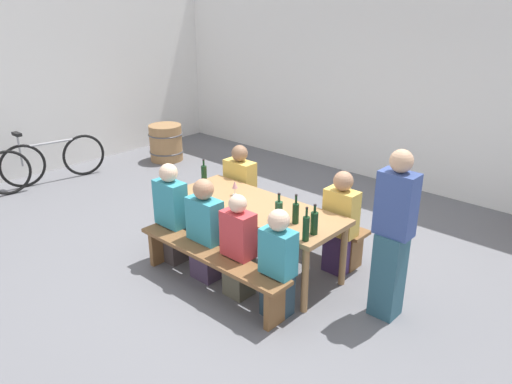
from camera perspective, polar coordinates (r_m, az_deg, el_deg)
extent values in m
plane|color=slate|center=(5.64, 0.00, -8.51)|extent=(24.00, 24.00, 0.00)
cube|color=white|center=(7.97, 17.88, 11.79)|extent=(14.00, 0.20, 3.20)
cube|color=white|center=(9.08, -24.39, 12.05)|extent=(0.20, 7.51, 3.20)
cube|color=#9E7247|center=(5.31, 0.00, -1.75)|extent=(2.02, 0.78, 0.05)
cylinder|color=#9E7247|center=(5.89, -8.90, -3.58)|extent=(0.07, 0.07, 0.70)
cylinder|color=#9E7247|center=(4.74, 5.72, -10.14)|extent=(0.07, 0.07, 0.70)
cylinder|color=#9E7247|center=(6.28, -4.25, -1.70)|extent=(0.07, 0.07, 0.70)
cylinder|color=#9E7247|center=(5.22, 10.12, -7.19)|extent=(0.07, 0.07, 0.70)
cube|color=brown|center=(5.01, -5.37, -7.18)|extent=(1.92, 0.30, 0.04)
cube|color=brown|center=(5.71, -11.18, -6.23)|extent=(0.06, 0.24, 0.41)
cube|color=brown|center=(4.62, 2.18, -13.15)|extent=(0.06, 0.24, 0.41)
cube|color=brown|center=(5.92, 4.51, -2.38)|extent=(1.92, 0.30, 0.04)
cube|color=brown|center=(6.52, -1.50, -2.10)|extent=(0.06, 0.24, 0.41)
cube|color=brown|center=(5.59, 11.43, -6.89)|extent=(0.06, 0.24, 0.41)
cylinder|color=#143319|center=(4.52, 5.84, -4.28)|extent=(0.06, 0.06, 0.24)
cylinder|color=#143319|center=(4.46, 5.91, -2.42)|extent=(0.02, 0.02, 0.09)
cylinder|color=black|center=(4.44, 5.94, -1.84)|extent=(0.03, 0.03, 0.01)
cylinder|color=#143319|center=(5.91, -6.06, 2.01)|extent=(0.07, 0.07, 0.22)
cylinder|color=#143319|center=(5.86, -6.12, 3.35)|extent=(0.02, 0.02, 0.07)
cylinder|color=black|center=(5.85, -6.13, 3.74)|extent=(0.03, 0.03, 0.01)
cylinder|color=#143319|center=(4.66, 6.79, -3.64)|extent=(0.07, 0.07, 0.22)
cylinder|color=#143319|center=(4.60, 6.87, -1.99)|extent=(0.03, 0.03, 0.07)
cylinder|color=black|center=(4.58, 6.89, -1.51)|extent=(0.03, 0.03, 0.01)
cylinder|color=#234C2D|center=(4.89, 2.66, -2.29)|extent=(0.08, 0.08, 0.21)
cylinder|color=#234C2D|center=(4.83, 2.69, -0.73)|extent=(0.03, 0.03, 0.08)
cylinder|color=black|center=(4.82, 2.70, -0.22)|extent=(0.03, 0.03, 0.01)
cylinder|color=#143319|center=(4.86, 4.63, -2.52)|extent=(0.07, 0.07, 0.21)
cylinder|color=#143319|center=(4.80, 4.69, -0.91)|extent=(0.02, 0.02, 0.09)
cylinder|color=black|center=(4.78, 4.70, -0.36)|extent=(0.03, 0.03, 0.01)
cylinder|color=silver|center=(5.56, -2.46, -0.33)|extent=(0.06, 0.06, 0.01)
cylinder|color=silver|center=(5.55, -2.47, 0.08)|extent=(0.01, 0.01, 0.08)
cone|color=#D18C93|center=(5.52, -2.48, 0.87)|extent=(0.06, 0.06, 0.08)
cylinder|color=silver|center=(5.04, 2.79, -2.81)|extent=(0.06, 0.06, 0.01)
cylinder|color=silver|center=(5.02, 2.80, -2.38)|extent=(0.01, 0.01, 0.08)
cone|color=beige|center=(4.98, 2.82, -1.48)|extent=(0.07, 0.07, 0.09)
cube|color=#403634|center=(5.73, -9.60, -5.76)|extent=(0.28, 0.24, 0.45)
cube|color=teal|center=(5.53, -9.91, -1.31)|extent=(0.38, 0.20, 0.52)
sphere|color=beige|center=(5.40, -10.16, 2.22)|extent=(0.20, 0.20, 0.20)
cube|color=#43324B|center=(5.35, -5.79, -7.71)|extent=(0.29, 0.24, 0.45)
cube|color=teal|center=(5.14, -5.99, -3.24)|extent=(0.39, 0.20, 0.47)
sphere|color=#A87A5B|center=(5.00, -6.14, 0.33)|extent=(0.22, 0.22, 0.22)
cube|color=brown|center=(5.04, -2.01, -9.59)|extent=(0.25, 0.24, 0.45)
cube|color=#C6383D|center=(4.82, -2.08, -4.92)|extent=(0.33, 0.20, 0.47)
sphere|color=beige|center=(4.68, -2.14, -1.36)|extent=(0.18, 0.18, 0.18)
cube|color=#263A47|center=(4.75, 2.50, -11.75)|extent=(0.24, 0.24, 0.45)
cube|color=teal|center=(4.52, 2.59, -7.01)|extent=(0.32, 0.20, 0.45)
sphere|color=beige|center=(4.37, 2.66, -3.29)|extent=(0.20, 0.20, 0.20)
cube|color=navy|center=(6.36, -1.83, -2.57)|extent=(0.31, 0.24, 0.45)
cube|color=gold|center=(6.18, -1.88, 1.42)|extent=(0.41, 0.20, 0.50)
sphere|color=#846047|center=(6.06, -1.92, 4.53)|extent=(0.20, 0.20, 0.20)
cube|color=#3F2A58|center=(5.52, 9.55, -6.90)|extent=(0.27, 0.24, 0.45)
cube|color=gold|center=(5.31, 9.87, -2.36)|extent=(0.36, 0.20, 0.51)
sphere|color=#A87A5B|center=(5.18, 10.12, 1.26)|extent=(0.21, 0.21, 0.21)
cube|color=#2D586A|center=(4.81, 15.13, -9.30)|extent=(0.25, 0.24, 0.85)
cube|color=#384C8C|center=(4.49, 16.03, -1.36)|extent=(0.34, 0.20, 0.59)
sphere|color=tan|center=(4.35, 16.57, 3.48)|extent=(0.21, 0.21, 0.21)
cylinder|color=#9E7247|center=(9.25, -10.43, 5.67)|extent=(0.60, 0.60, 0.66)
torus|color=#4C4C51|center=(9.20, -10.50, 6.66)|extent=(0.63, 0.63, 0.02)
torus|color=#4C4C51|center=(9.29, -10.36, 4.69)|extent=(0.63, 0.63, 0.02)
torus|color=black|center=(8.79, -19.40, 4.07)|extent=(0.18, 0.70, 0.70)
torus|color=black|center=(8.58, -25.50, 2.74)|extent=(0.18, 0.70, 0.70)
cylinder|color=#99999E|center=(8.59, -22.70, 5.31)|extent=(0.19, 0.81, 0.04)
cylinder|color=#99999E|center=(8.51, -25.77, 4.33)|extent=(0.03, 0.03, 0.50)
cube|color=black|center=(8.45, -26.06, 6.07)|extent=(0.20, 0.08, 0.05)
torus|color=black|center=(8.36, -26.94, 2.01)|extent=(0.15, 0.70, 0.70)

